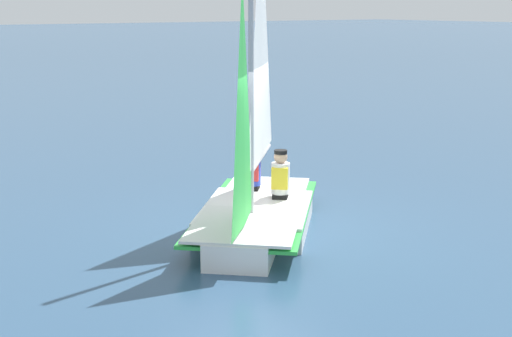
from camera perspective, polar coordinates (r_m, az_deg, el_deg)
ground_plane at (r=11.17m, az=0.00°, el=-4.90°), size 260.00×260.00×0.00m
sailboat_main at (r=10.99m, az=0.02°, el=-1.24°), size 3.79×3.88×5.16m
sailor_helm at (r=11.49m, az=1.97°, el=-1.13°), size 0.42×0.43×1.16m
sailor_crew at (r=12.01m, az=-0.33°, el=-0.50°), size 0.42×0.43×1.16m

